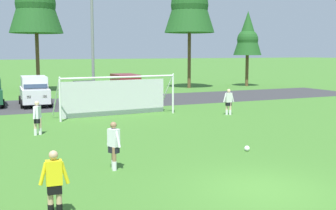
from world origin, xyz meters
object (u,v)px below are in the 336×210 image
at_px(referee, 54,184).
at_px(parked_car_slot_center_left, 87,92).
at_px(player_striker_near, 37,118).
at_px(parked_car_slot_center, 126,87).
at_px(parked_car_slot_left, 34,91).
at_px(player_defender_far, 229,102).
at_px(soccer_ball, 247,148).
at_px(street_lamp, 95,50).
at_px(soccer_goal, 115,95).
at_px(player_midfield_center, 114,146).

relative_size(referee, parked_car_slot_center_left, 0.39).
xyz_separation_m(player_striker_near, parked_car_slot_center, (8.52, 11.75, 0.29)).
xyz_separation_m(parked_car_slot_left, parked_car_slot_center, (7.08, -0.11, 0.00)).
bearing_deg(player_defender_far, soccer_ball, -118.26).
xyz_separation_m(referee, parked_car_slot_left, (2.55, 22.71, 0.29)).
bearing_deg(player_defender_far, street_lamp, 148.47).
bearing_deg(street_lamp, parked_car_slot_left, 119.64).
bearing_deg(parked_car_slot_center, player_defender_far, -71.16).
bearing_deg(player_striker_near, referee, -95.83).
distance_m(player_defender_far, parked_car_slot_left, 14.50).
xyz_separation_m(parked_car_slot_center_left, street_lamp, (-0.62, -4.86, 3.23)).
bearing_deg(parked_car_slot_center, street_lamp, -125.76).
xyz_separation_m(soccer_goal, parked_car_slot_left, (-3.90, 7.35, -0.18)).
height_order(soccer_ball, parked_car_slot_left, parked_car_slot_left).
xyz_separation_m(player_striker_near, street_lamp, (4.60, 6.31, 3.28)).
distance_m(soccer_goal, parked_car_slot_left, 8.32).
bearing_deg(referee, parked_car_slot_center, 66.93).
distance_m(soccer_ball, parked_car_slot_left, 19.74).
xyz_separation_m(player_defender_far, street_lamp, (-7.31, 4.48, 3.28)).
xyz_separation_m(parked_car_slot_left, parked_car_slot_center_left, (3.78, -0.69, -0.24)).
relative_size(soccer_ball, player_striker_near, 0.13).
xyz_separation_m(soccer_goal, player_defender_far, (6.57, -2.69, -0.47)).
bearing_deg(referee, soccer_goal, 67.24).
height_order(soccer_ball, player_defender_far, player_defender_far).
xyz_separation_m(parked_car_slot_left, street_lamp, (3.16, -5.55, 2.99)).
distance_m(player_midfield_center, parked_car_slot_left, 19.26).
height_order(soccer_ball, parked_car_slot_center, parked_car_slot_center).
bearing_deg(parked_car_slot_left, player_defender_far, -43.80).
height_order(player_defender_far, parked_car_slot_center, parked_car_slot_center).
distance_m(player_striker_near, player_defender_far, 12.04).
bearing_deg(street_lamp, referee, -108.40).
relative_size(soccer_goal, player_defender_far, 4.59).
bearing_deg(parked_car_slot_left, player_midfield_center, -89.91).
distance_m(player_midfield_center, street_lamp, 14.44).
xyz_separation_m(player_striker_near, parked_car_slot_center_left, (5.22, 11.17, 0.05)).
height_order(parked_car_slot_left, parked_car_slot_center, same).
distance_m(referee, player_defender_far, 18.17).
bearing_deg(parked_car_slot_center_left, street_lamp, -97.22).
relative_size(referee, player_striker_near, 1.00).
distance_m(player_defender_far, parked_car_slot_center, 10.49).
relative_size(soccer_ball, parked_car_slot_center_left, 0.05).
xyz_separation_m(player_striker_near, player_defender_far, (11.90, 1.82, 0.00)).
bearing_deg(player_midfield_center, parked_car_slot_center_left, 78.59).
bearing_deg(street_lamp, soccer_goal, -67.60).
xyz_separation_m(soccer_goal, player_striker_near, (-5.34, -4.51, -0.47)).
distance_m(soccer_goal, player_striker_near, 7.01).
xyz_separation_m(player_defender_far, parked_car_slot_center, (-3.39, 9.92, 0.29)).
distance_m(soccer_goal, street_lamp, 3.41).
relative_size(soccer_ball, parked_car_slot_left, 0.05).
xyz_separation_m(soccer_ball, parked_car_slot_left, (-5.72, 18.87, 1.00)).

